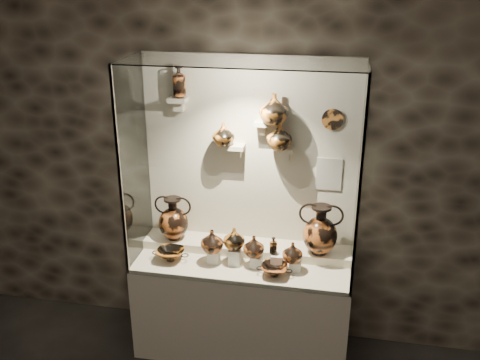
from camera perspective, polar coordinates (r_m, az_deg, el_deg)
name	(u,v)px	position (r m, az deg, el deg)	size (l,w,h in m)	color
wall_back	(250,156)	(4.24, 1.08, 2.54)	(5.00, 0.02, 3.20)	black
plinth	(242,307)	(4.50, 0.25, -13.39)	(1.70, 0.60, 0.80)	beige
front_tier	(242,263)	(4.28, 0.26, -8.84)	(1.68, 0.58, 0.03)	beige
rear_tier	(246,248)	(4.41, 0.68, -7.32)	(1.70, 0.25, 0.10)	beige
back_panel	(250,157)	(4.23, 1.07, 2.52)	(1.70, 0.03, 1.60)	beige
glass_front	(235,185)	(3.67, -0.58, -0.55)	(1.70, 0.01, 1.60)	white
glass_left	(134,163)	(4.17, -11.23, 1.80)	(0.01, 0.60, 1.60)	white
glass_right	(360,178)	(3.88, 12.63, 0.19)	(0.01, 0.60, 1.60)	white
glass_top	(243,61)	(3.74, 0.30, 12.55)	(1.70, 0.60, 0.01)	white
frame_post_left	(120,176)	(3.92, -12.69, 0.38)	(0.02, 0.02, 1.60)	gray
frame_post_right	(359,194)	(3.62, 12.60, -1.45)	(0.02, 0.02, 1.60)	gray
pedestal_a	(214,256)	(4.25, -2.82, -8.12)	(0.09, 0.09, 0.10)	silver
pedestal_b	(235,257)	(4.21, -0.55, -8.17)	(0.09, 0.09, 0.13)	silver
pedestal_c	(256,261)	(4.19, 1.76, -8.63)	(0.09, 0.09, 0.09)	silver
pedestal_d	(277,261)	(4.16, 3.96, -8.64)	(0.09, 0.09, 0.12)	silver
pedestal_e	(295,265)	(4.16, 5.89, -9.04)	(0.09, 0.09, 0.08)	silver
bracket_ul	(178,100)	(4.16, -6.63, 8.50)	(0.14, 0.12, 0.04)	beige
bracket_ca	(236,147)	(4.15, -0.47, 3.58)	(0.14, 0.12, 0.04)	beige
bracket_cb	(262,123)	(4.06, 2.31, 6.09)	(0.10, 0.12, 0.04)	beige
bracket_cc	(284,150)	(4.09, 4.76, 3.25)	(0.14, 0.12, 0.04)	beige
amphora_left	(173,218)	(4.41, -7.12, -4.08)	(0.29, 0.29, 0.37)	#AB5320
amphora_right	(320,230)	(4.20, 8.56, -5.26)	(0.33, 0.33, 0.41)	#AB5320
jug_a	(212,241)	(4.17, -2.99, -6.51)	(0.18, 0.18, 0.19)	#AB5320
jug_b	(234,238)	(4.15, -0.63, -6.24)	(0.17, 0.17, 0.17)	#AD5F1E
jug_c	(254,246)	(4.13, 1.49, -7.06)	(0.16, 0.16, 0.17)	#AB5320
jug_e	(293,252)	(4.09, 5.62, -7.67)	(0.15, 0.15, 0.16)	#AB5320
lekythos_small	(273,245)	(4.10, 3.59, -6.90)	(0.07, 0.07, 0.16)	#AD5F1E
kylix_left	(170,254)	(4.30, -7.44, -7.81)	(0.28, 0.24, 0.11)	#AD5F1E
kylix_right	(274,269)	(4.08, 3.69, -9.49)	(0.26, 0.22, 0.10)	#AB5320
lekythos_tall	(179,80)	(4.12, -6.51, 10.53)	(0.11, 0.11, 0.27)	#AB5320
ovoid_vase_a	(223,134)	(4.10, -1.78, 4.91)	(0.17, 0.17, 0.18)	#AD5F1E
ovoid_vase_b	(274,109)	(3.96, 3.64, 7.61)	(0.22, 0.22, 0.22)	#AD5F1E
ovoid_vase_c	(279,136)	(4.02, 4.20, 4.68)	(0.19, 0.19, 0.20)	#AD5F1E
wall_plate	(333,119)	(4.05, 9.85, 6.40)	(0.16, 0.16, 0.02)	#B26223
info_placard	(329,174)	(4.19, 9.47, 0.61)	(0.20, 0.01, 0.26)	beige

